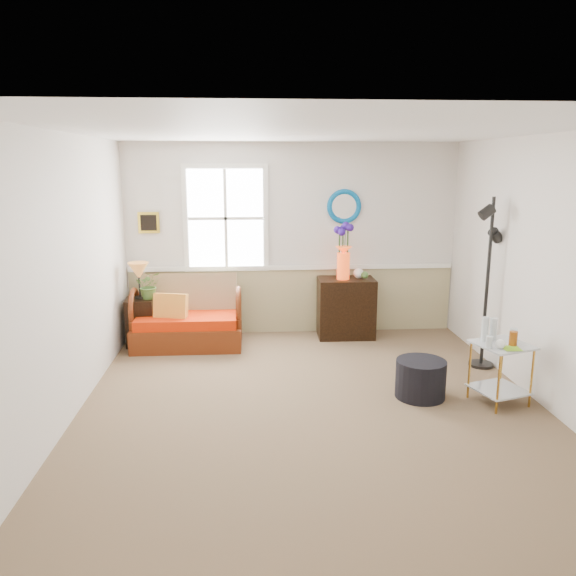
{
  "coord_description": "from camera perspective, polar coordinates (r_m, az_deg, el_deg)",
  "views": [
    {
      "loc": [
        -0.6,
        -5.1,
        2.32
      ],
      "look_at": [
        -0.2,
        0.46,
        1.08
      ],
      "focal_mm": 35.0,
      "sensor_mm": 36.0,
      "label": 1
    }
  ],
  "objects": [
    {
      "name": "floor",
      "position": [
        5.63,
        2.46,
        -11.79
      ],
      "size": [
        4.5,
        5.0,
        0.01
      ],
      "primitive_type": "cube",
      "color": "brown",
      "rests_on": "ground"
    },
    {
      "name": "ceiling",
      "position": [
        5.14,
        2.74,
        15.65
      ],
      "size": [
        4.5,
        5.0,
        0.01
      ],
      "primitive_type": "cube",
      "color": "white",
      "rests_on": "walls"
    },
    {
      "name": "walls",
      "position": [
        5.23,
        2.59,
        1.29
      ],
      "size": [
        4.51,
        5.01,
        2.6
      ],
      "color": "silver",
      "rests_on": "floor"
    },
    {
      "name": "wainscot",
      "position": [
        7.83,
        0.45,
        -1.27
      ],
      "size": [
        4.46,
        0.02,
        0.9
      ],
      "primitive_type": "cube",
      "color": "tan",
      "rests_on": "walls"
    },
    {
      "name": "chair_rail",
      "position": [
        7.72,
        0.46,
        2.1
      ],
      "size": [
        4.46,
        0.04,
        0.06
      ],
      "primitive_type": "cube",
      "color": "white",
      "rests_on": "walls"
    },
    {
      "name": "window",
      "position": [
        7.61,
        -6.35,
        7.04
      ],
      "size": [
        1.14,
        0.06,
        1.44
      ],
      "primitive_type": null,
      "color": "white",
      "rests_on": "walls"
    },
    {
      "name": "picture",
      "position": [
        7.73,
        -13.96,
        6.47
      ],
      "size": [
        0.28,
        0.03,
        0.28
      ],
      "primitive_type": "cube",
      "color": "gold",
      "rests_on": "walls"
    },
    {
      "name": "mirror",
      "position": [
        7.71,
        5.71,
        8.25
      ],
      "size": [
        0.47,
        0.07,
        0.47
      ],
      "primitive_type": "torus",
      "rotation": [
        1.57,
        0.0,
        0.0
      ],
      "color": "#0C82AF",
      "rests_on": "walls"
    },
    {
      "name": "loveseat",
      "position": [
        7.33,
        -10.2,
        -2.43
      ],
      "size": [
        1.38,
        0.79,
        0.9
      ],
      "primitive_type": null,
      "rotation": [
        0.0,
        0.0,
        -0.0
      ],
      "color": "#5C2810",
      "rests_on": "floor"
    },
    {
      "name": "throw_pillow",
      "position": [
        7.24,
        -11.84,
        -2.24
      ],
      "size": [
        0.44,
        0.2,
        0.43
      ],
      "primitive_type": null,
      "rotation": [
        0.0,
        0.0,
        -0.24
      ],
      "color": "#C6530D",
      "rests_on": "loveseat"
    },
    {
      "name": "lamp_stand",
      "position": [
        7.54,
        -14.78,
        -3.35
      ],
      "size": [
        0.37,
        0.37,
        0.62
      ],
      "primitive_type": null,
      "rotation": [
        0.0,
        0.0,
        0.07
      ],
      "color": "black",
      "rests_on": "floor"
    },
    {
      "name": "table_lamp",
      "position": [
        7.39,
        -14.88,
        0.69
      ],
      "size": [
        0.33,
        0.33,
        0.48
      ],
      "primitive_type": null,
      "rotation": [
        0.0,
        0.0,
        0.33
      ],
      "color": "#B76D2D",
      "rests_on": "lamp_stand"
    },
    {
      "name": "potted_plant",
      "position": [
        7.4,
        -13.92,
        -0.03
      ],
      "size": [
        0.38,
        0.41,
        0.28
      ],
      "primitive_type": "imported",
      "rotation": [
        0.0,
        0.0,
        0.19
      ],
      "color": "#446A2D",
      "rests_on": "lamp_stand"
    },
    {
      "name": "cabinet",
      "position": [
        7.66,
        5.9,
        -2.0
      ],
      "size": [
        0.76,
        0.5,
        0.81
      ],
      "primitive_type": null,
      "rotation": [
        0.0,
        0.0,
        -0.02
      ],
      "color": "black",
      "rests_on": "floor"
    },
    {
      "name": "flower_vase",
      "position": [
        7.47,
        5.67,
        3.68
      ],
      "size": [
        0.25,
        0.25,
        0.74
      ],
      "primitive_type": null,
      "rotation": [
        0.0,
        0.0,
        -0.15
      ],
      "color": "#F04412",
      "rests_on": "cabinet"
    },
    {
      "name": "side_table",
      "position": [
        5.95,
        20.73,
        -8.11
      ],
      "size": [
        0.6,
        0.6,
        0.61
      ],
      "primitive_type": null,
      "rotation": [
        0.0,
        0.0,
        0.31
      ],
      "color": "gold",
      "rests_on": "floor"
    },
    {
      "name": "tabletop_items",
      "position": [
        5.8,
        20.83,
        -4.21
      ],
      "size": [
        0.42,
        0.42,
        0.24
      ],
      "primitive_type": null,
      "rotation": [
        0.0,
        0.0,
        -0.04
      ],
      "color": "silver",
      "rests_on": "side_table"
    },
    {
      "name": "floor_lamp",
      "position": [
        6.76,
        19.58,
        0.39
      ],
      "size": [
        0.31,
        0.31,
        1.96
      ],
      "primitive_type": null,
      "rotation": [
        0.0,
        0.0,
        0.1
      ],
      "color": "black",
      "rests_on": "floor"
    },
    {
      "name": "ottoman",
      "position": [
        5.89,
        13.32,
        -8.96
      ],
      "size": [
        0.61,
        0.61,
        0.39
      ],
      "primitive_type": "cylinder",
      "rotation": [
        0.0,
        0.0,
        0.26
      ],
      "color": "black",
      "rests_on": "floor"
    }
  ]
}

